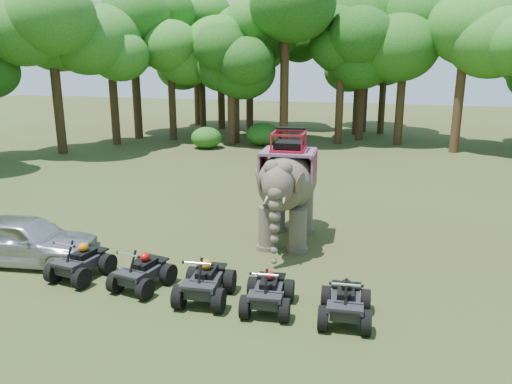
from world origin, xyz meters
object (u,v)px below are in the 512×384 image
at_px(atv_4, 346,297).
at_px(atv_3, 268,287).
at_px(parked_car, 25,240).
at_px(atv_1, 142,267).
at_px(atv_2, 205,276).
at_px(elephant, 287,187).
at_px(atv_0, 80,257).

bearing_deg(atv_4, atv_3, 174.21).
distance_m(parked_car, atv_1, 4.17).
distance_m(parked_car, atv_2, 6.01).
xyz_separation_m(elephant, atv_2, (-1.03, -4.70, -1.22)).
bearing_deg(atv_4, atv_1, 172.79).
distance_m(atv_2, atv_3, 1.63).
xyz_separation_m(atv_1, atv_2, (1.83, -0.16, 0.04)).
distance_m(atv_0, atv_3, 5.41).
height_order(atv_0, atv_1, atv_0).
distance_m(elephant, parked_car, 8.13).
bearing_deg(atv_2, atv_1, 169.92).
distance_m(parked_car, atv_3, 7.64).
bearing_deg(atv_3, elephant, 90.92).
height_order(atv_3, atv_4, atv_4).
bearing_deg(parked_car, atv_2, -104.85).
relative_size(atv_1, atv_2, 0.93).
bearing_deg(atv_0, atv_1, 4.83).
height_order(atv_0, atv_4, atv_0).
relative_size(atv_1, atv_4, 0.98).
bearing_deg(atv_2, atv_3, -6.30).
height_order(parked_car, atv_1, parked_car).
bearing_deg(atv_4, parked_car, 170.52).
height_order(elephant, atv_2, elephant).
distance_m(atv_0, atv_4, 7.25).
height_order(parked_car, atv_2, parked_car).
xyz_separation_m(elephant, parked_car, (-7.00, -3.98, -1.12)).
xyz_separation_m(atv_1, atv_4, (5.31, -0.23, 0.01)).
bearing_deg(atv_0, elephant, 50.52).
xyz_separation_m(parked_car, atv_4, (9.44, -0.79, -0.13)).
relative_size(parked_car, atv_1, 2.71).
bearing_deg(parked_car, elephant, -68.37).
xyz_separation_m(atv_0, atv_3, (5.40, -0.30, -0.02)).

